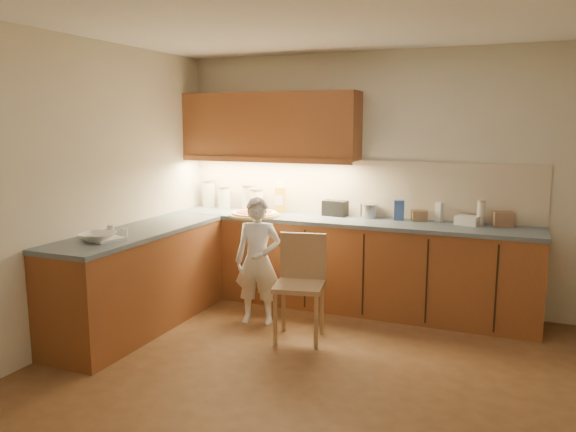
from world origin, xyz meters
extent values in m
plane|color=brown|center=(0.00, 0.00, 0.00)|extent=(4.50, 4.50, 0.00)
cube|color=beige|center=(0.00, 2.00, 1.30)|extent=(4.50, 0.04, 2.60)
cube|color=beige|center=(0.00, -2.00, 1.30)|extent=(4.50, 0.04, 2.60)
cube|color=beige|center=(-2.25, 0.00, 1.30)|extent=(0.04, 4.00, 2.60)
cube|color=white|center=(0.00, 0.00, 2.60)|extent=(4.50, 4.00, 0.04)
cube|color=brown|center=(-0.38, 1.70, 0.44)|extent=(3.75, 0.60, 0.88)
cube|color=brown|center=(-1.95, 0.40, 0.44)|extent=(0.60, 2.00, 0.88)
cube|color=#4B5B6B|center=(-0.37, 1.70, 0.90)|extent=(3.77, 0.62, 0.04)
cube|color=#4B5B6B|center=(-1.95, 0.40, 0.90)|extent=(0.62, 2.02, 0.04)
cube|color=black|center=(-1.90, 1.40, 0.44)|extent=(0.02, 0.01, 0.80)
cube|color=black|center=(-1.30, 1.40, 0.44)|extent=(0.02, 0.01, 0.80)
cube|color=black|center=(-0.70, 1.40, 0.44)|extent=(0.02, 0.01, 0.80)
cube|color=black|center=(-0.10, 1.40, 0.44)|extent=(0.02, 0.01, 0.80)
cube|color=black|center=(0.50, 1.40, 0.44)|extent=(0.02, 0.01, 0.80)
cube|color=black|center=(1.10, 1.40, 0.44)|extent=(0.02, 0.01, 0.80)
cube|color=beige|center=(-0.38, 1.99, 1.21)|extent=(3.75, 0.02, 0.58)
cube|color=brown|center=(-1.27, 1.82, 1.85)|extent=(1.95, 0.35, 0.70)
cube|color=brown|center=(-1.27, 1.65, 1.50)|extent=(1.95, 0.02, 0.06)
cylinder|color=tan|center=(-1.31, 1.51, 0.93)|extent=(0.53, 0.53, 0.02)
cylinder|color=#FCF0C5|center=(-1.31, 1.51, 0.95)|extent=(0.47, 0.47, 0.02)
cylinder|color=#B03217|center=(-1.31, 1.51, 0.97)|extent=(0.37, 0.37, 0.01)
sphere|color=white|center=(-1.25, 1.46, 0.99)|extent=(0.07, 0.07, 0.07)
cylinder|color=white|center=(-1.20, 1.40, 1.02)|extent=(0.09, 0.11, 0.21)
imported|color=white|center=(-1.00, 0.94, 0.60)|extent=(0.49, 0.38, 1.20)
cylinder|color=tan|center=(-0.61, 0.47, 0.23)|extent=(0.04, 0.04, 0.46)
cylinder|color=tan|center=(-0.27, 0.54, 0.23)|extent=(0.04, 0.04, 0.46)
cylinder|color=tan|center=(-0.68, 0.81, 0.23)|extent=(0.04, 0.04, 0.46)
cylinder|color=tan|center=(-0.34, 0.88, 0.23)|extent=(0.04, 0.04, 0.46)
cube|color=tan|center=(-0.48, 0.67, 0.48)|extent=(0.49, 0.49, 0.04)
cube|color=tan|center=(-0.51, 0.86, 0.71)|extent=(0.41, 0.12, 0.41)
imported|color=white|center=(-1.95, -0.12, 0.95)|extent=(0.35, 0.35, 0.07)
cylinder|color=silver|center=(-2.08, 1.89, 1.06)|extent=(0.14, 0.14, 0.29)
cylinder|color=gray|center=(-2.08, 1.89, 1.22)|extent=(0.15, 0.15, 0.02)
cylinder|color=white|center=(-1.86, 1.86, 1.04)|extent=(0.13, 0.13, 0.23)
cylinder|color=gray|center=(-1.86, 1.86, 1.16)|extent=(0.14, 0.14, 0.02)
cylinder|color=beige|center=(-1.55, 1.87, 1.05)|extent=(0.14, 0.14, 0.26)
cylinder|color=tan|center=(-1.55, 1.87, 1.19)|extent=(0.15, 0.15, 0.02)
cylinder|color=white|center=(-1.44, 1.84, 1.03)|extent=(0.14, 0.14, 0.22)
cylinder|color=gray|center=(-1.44, 1.84, 1.15)|extent=(0.15, 0.15, 0.02)
cube|color=gold|center=(-1.15, 1.84, 1.06)|extent=(0.12, 0.09, 0.27)
cube|color=silver|center=(-1.15, 1.84, 1.22)|extent=(0.07, 0.06, 0.05)
cube|color=black|center=(-0.54, 1.85, 1.00)|extent=(0.27, 0.17, 0.16)
cube|color=#A1A2A6|center=(-0.57, 1.85, 1.08)|extent=(0.04, 0.11, 0.00)
cube|color=#A1A2A6|center=(-0.51, 1.85, 1.08)|extent=(0.04, 0.11, 0.00)
cylinder|color=#B9B8BE|center=(-0.18, 1.86, 0.99)|extent=(0.18, 0.18, 0.13)
cylinder|color=#B9B8BE|center=(-0.18, 1.86, 1.06)|extent=(0.19, 0.19, 0.01)
cube|color=#34549E|center=(0.13, 1.85, 1.02)|extent=(0.11, 0.09, 0.20)
cube|color=#9F7A56|center=(0.33, 1.87, 0.97)|extent=(0.18, 0.15, 0.11)
cube|color=silver|center=(0.52, 1.91, 1.02)|extent=(0.08, 0.08, 0.19)
cube|color=silver|center=(0.80, 1.83, 0.96)|extent=(0.25, 0.20, 0.09)
cylinder|color=white|center=(0.91, 1.87, 1.03)|extent=(0.07, 0.07, 0.22)
cylinder|color=tan|center=(0.91, 1.87, 1.15)|extent=(0.08, 0.08, 0.02)
cube|color=#966E51|center=(1.11, 1.87, 0.99)|extent=(0.21, 0.18, 0.14)
cube|color=white|center=(-1.94, -0.06, 0.93)|extent=(0.37, 0.33, 0.02)
cylinder|color=silver|center=(-2.04, 0.15, 0.96)|extent=(0.07, 0.07, 0.08)
cylinder|color=white|center=(-1.85, 0.10, 0.96)|extent=(0.06, 0.06, 0.07)
camera|label=1|loc=(1.24, -3.69, 1.88)|focal=35.00mm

